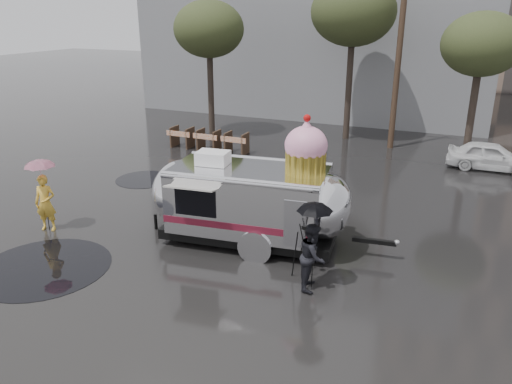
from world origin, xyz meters
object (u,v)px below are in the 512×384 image
at_px(airstream_trailer, 253,198).
at_px(person_right, 313,256).
at_px(person_left, 46,203).
at_px(tripod, 304,247).

relative_size(airstream_trailer, person_right, 4.34).
xyz_separation_m(person_left, tripod, (8.21, 0.38, -0.05)).
xyz_separation_m(person_right, tripod, (-0.36, 0.40, -0.01)).
bearing_deg(airstream_trailer, tripod, -40.77).
distance_m(person_left, tripod, 8.22).
bearing_deg(person_right, tripod, 32.44).
distance_m(airstream_trailer, person_left, 6.46).
relative_size(person_left, person_right, 1.05).
distance_m(airstream_trailer, person_right, 3.00).
relative_size(person_right, tripod, 1.18).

